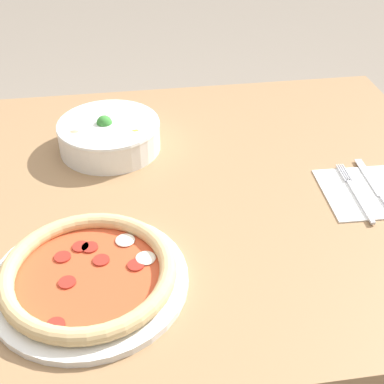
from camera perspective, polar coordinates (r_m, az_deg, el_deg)
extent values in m
cube|color=#99724C|center=(1.01, -3.84, -0.67)|extent=(1.20, 0.87, 0.03)
cylinder|color=olive|center=(1.63, 14.31, -1.47)|extent=(0.06, 0.06, 0.69)
cylinder|color=white|center=(0.83, -10.88, -9.30)|extent=(0.30, 0.30, 0.01)
torus|color=#DBB77A|center=(0.82, -11.03, -8.37)|extent=(0.27, 0.27, 0.03)
cylinder|color=#D14C28|center=(0.82, -10.95, -8.86)|extent=(0.23, 0.23, 0.01)
cylinder|color=maroon|center=(0.87, -11.80, -5.73)|extent=(0.03, 0.03, 0.00)
cylinder|color=maroon|center=(0.84, -9.66, -7.18)|extent=(0.03, 0.03, 0.00)
cylinder|color=maroon|center=(0.86, -13.65, -6.75)|extent=(0.03, 0.03, 0.00)
cylinder|color=maroon|center=(0.87, -10.84, -5.82)|extent=(0.03, 0.03, 0.00)
cylinder|color=maroon|center=(0.77, -14.35, -13.56)|extent=(0.03, 0.03, 0.00)
cylinder|color=maroon|center=(0.83, -6.01, -7.76)|extent=(0.03, 0.03, 0.00)
cylinder|color=maroon|center=(0.82, -13.18, -9.36)|extent=(0.03, 0.03, 0.00)
ellipsoid|color=silver|center=(0.87, -7.15, -5.12)|extent=(0.03, 0.03, 0.01)
ellipsoid|color=silver|center=(0.83, -4.98, -7.03)|extent=(0.03, 0.03, 0.01)
cylinder|color=white|center=(1.12, -8.79, 5.96)|extent=(0.21, 0.21, 0.06)
torus|color=white|center=(1.11, -8.91, 7.08)|extent=(0.21, 0.21, 0.01)
ellipsoid|color=#998466|center=(1.09, -5.29, 6.40)|extent=(0.04, 0.04, 0.02)
ellipsoid|color=tan|center=(1.08, -11.57, 5.41)|extent=(0.04, 0.03, 0.02)
ellipsoid|color=tan|center=(1.16, -8.40, 7.95)|extent=(0.04, 0.04, 0.02)
ellipsoid|color=tan|center=(1.09, -12.40, 6.00)|extent=(0.04, 0.03, 0.02)
ellipsoid|color=tan|center=(1.18, -7.48, 8.27)|extent=(0.04, 0.03, 0.02)
sphere|color=#388433|center=(1.11, -9.32, 7.26)|extent=(0.03, 0.03, 0.03)
ellipsoid|color=yellow|center=(1.08, -6.03, 6.17)|extent=(0.04, 0.02, 0.02)
cube|color=white|center=(1.05, 18.12, -0.01)|extent=(0.17, 0.17, 0.00)
cube|color=silver|center=(1.01, 17.47, -0.88)|extent=(0.01, 0.13, 0.00)
cube|color=silver|center=(1.09, 16.13, 2.10)|extent=(0.00, 0.06, 0.00)
cube|color=silver|center=(1.08, 15.92, 2.09)|extent=(0.00, 0.06, 0.00)
cube|color=silver|center=(1.08, 15.70, 2.08)|extent=(0.00, 0.06, 0.00)
cube|color=silver|center=(1.08, 15.49, 2.07)|extent=(0.00, 0.06, 0.00)
cube|color=silver|center=(1.08, 18.36, 1.53)|extent=(0.02, 0.12, 0.00)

